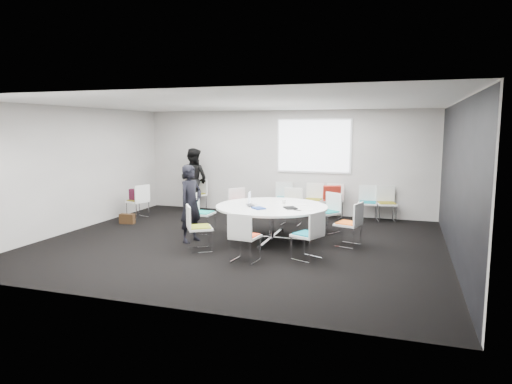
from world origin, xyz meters
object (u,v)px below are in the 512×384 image
(chair_ring_a, at_px, (348,232))
(chair_spare_left, at_px, (138,208))
(chair_ring_b, at_px, (328,220))
(person_main, at_px, (191,204))
(chair_ring_c, at_px, (291,214))
(chair_back_d, at_px, (367,210))
(chair_back_c, at_px, (333,208))
(chair_back_b, at_px, (313,207))
(brown_bag, at_px, (127,219))
(chair_back_e, at_px, (386,210))
(cup, at_px, (284,202))
(chair_ring_f, at_px, (199,237))
(chair_ring_d, at_px, (241,214))
(conference_table, at_px, (272,214))
(chair_ring_h, at_px, (308,244))
(chair_person_back, at_px, (197,200))
(chair_ring_e, at_px, (202,221))
(maroon_bag, at_px, (137,194))
(laptop, at_px, (252,205))
(chair_ring_g, at_px, (245,246))
(chair_back_a, at_px, (285,205))
(person_back, at_px, (194,180))

(chair_ring_a, relative_size, chair_spare_left, 1.00)
(chair_ring_b, bearing_deg, person_main, 67.78)
(chair_ring_c, relative_size, chair_back_d, 1.00)
(chair_ring_c, bearing_deg, chair_back_c, -122.26)
(chair_back_b, xyz_separation_m, brown_bag, (-4.16, -2.25, -0.16))
(chair_back_e, height_order, cup, chair_back_e)
(chair_ring_f, height_order, chair_back_c, same)
(chair_ring_d, xyz_separation_m, chair_ring_f, (0.05, -2.43, 0.00))
(chair_back_d, relative_size, chair_spare_left, 1.00)
(chair_back_c, bearing_deg, chair_back_b, 11.44)
(conference_table, bearing_deg, chair_back_c, 72.81)
(chair_back_e, bearing_deg, chair_ring_h, 60.55)
(chair_back_c, height_order, chair_person_back, same)
(conference_table, relative_size, cup, 25.64)
(chair_ring_e, relative_size, chair_person_back, 1.00)
(chair_back_c, height_order, maroon_bag, chair_back_c)
(chair_ring_b, distance_m, laptop, 1.90)
(chair_ring_e, bearing_deg, chair_ring_g, 43.66)
(conference_table, height_order, person_main, person_main)
(chair_back_b, bearing_deg, chair_back_e, -177.51)
(chair_back_e, xyz_separation_m, chair_person_back, (-5.20, -0.05, 0.00))
(chair_ring_b, distance_m, chair_ring_g, 2.91)
(chair_ring_c, bearing_deg, chair_ring_f, 71.90)
(chair_person_back, height_order, person_main, person_main)
(chair_back_c, bearing_deg, chair_back_e, -171.59)
(chair_back_d, height_order, cup, chair_back_d)
(chair_spare_left, bearing_deg, cup, -82.25)
(chair_ring_c, bearing_deg, chair_back_d, -143.36)
(laptop, bearing_deg, person_main, 79.83)
(chair_ring_c, height_order, laptop, chair_ring_c)
(chair_back_a, bearing_deg, chair_ring_e, 44.00)
(chair_back_a, distance_m, chair_back_d, 2.16)
(chair_ring_e, distance_m, chair_ring_h, 2.96)
(conference_table, distance_m, cup, 0.41)
(person_main, xyz_separation_m, laptop, (1.16, 0.49, -0.05))
(chair_ring_b, relative_size, chair_back_c, 1.00)
(chair_back_c, distance_m, chair_person_back, 3.87)
(chair_back_e, relative_size, laptop, 2.72)
(chair_ring_b, distance_m, chair_ring_h, 2.27)
(chair_back_e, bearing_deg, person_back, -10.41)
(chair_ring_a, height_order, chair_back_b, same)
(chair_ring_c, bearing_deg, chair_ring_g, 92.45)
(chair_ring_f, xyz_separation_m, chair_ring_g, (1.06, -0.40, 0.00))
(chair_ring_c, distance_m, cup, 1.40)
(brown_bag, bearing_deg, chair_ring_a, -5.13)
(chair_back_a, xyz_separation_m, cup, (0.62, -2.45, 0.50))
(chair_ring_c, xyz_separation_m, chair_back_c, (0.83, 1.17, 0.00))
(person_main, bearing_deg, chair_ring_d, 3.67)
(chair_ring_g, bearing_deg, person_back, 132.92)
(chair_ring_h, distance_m, maroon_bag, 5.50)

